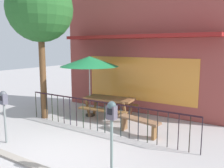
{
  "coord_description": "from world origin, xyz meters",
  "views": [
    {
      "loc": [
        4.03,
        -3.98,
        2.61
      ],
      "look_at": [
        0.15,
        2.15,
        1.46
      ],
      "focal_mm": 37.99,
      "sensor_mm": 36.0,
      "label": 1
    }
  ],
  "objects": [
    {
      "name": "patio_bench",
      "position": [
        1.06,
        2.21,
        0.35
      ],
      "size": [
        1.43,
        0.57,
        0.48
      ],
      "color": "brown",
      "rests_on": "ground"
    },
    {
      "name": "patio_fence_front",
      "position": [
        0.0,
        1.75,
        0.66
      ],
      "size": [
        5.93,
        0.04,
        0.97
      ],
      "color": "black",
      "rests_on": "ground"
    },
    {
      "name": "pub_storefront",
      "position": [
        0.0,
        4.56,
        2.47
      ],
      "size": [
        7.03,
        1.32,
        4.95
      ],
      "color": "#542519",
      "rests_on": "ground"
    },
    {
      "name": "patio_umbrella",
      "position": [
        -1.36,
        2.96,
        2.06
      ],
      "size": [
        2.17,
        2.17,
        2.26
      ],
      "color": "#262521",
      "rests_on": "ground"
    },
    {
      "name": "curb_edge",
      "position": [
        0.0,
        -0.81,
        0.0
      ],
      "size": [
        9.84,
        0.2,
        0.11
      ],
      "primitive_type": "cube",
      "color": "gray",
      "rests_on": "ground"
    },
    {
      "name": "parking_meter_far",
      "position": [
        1.7,
        -0.33,
        1.23
      ],
      "size": [
        0.18,
        0.17,
        1.6
      ],
      "color": "slate",
      "rests_on": "ground"
    },
    {
      "name": "ground",
      "position": [
        0.0,
        0.0,
        0.0
      ],
      "size": [
        40.0,
        40.0,
        0.0
      ],
      "primitive_type": "plane",
      "color": "#AEA9A9"
    },
    {
      "name": "picnic_table_left",
      "position": [
        -0.56,
        3.08,
        0.61
      ],
      "size": [
        1.95,
        1.57,
        0.79
      ],
      "color": "brown",
      "rests_on": "ground"
    },
    {
      "name": "parking_meter_near",
      "position": [
        -1.73,
        -0.32,
        1.12
      ],
      "size": [
        0.18,
        0.17,
        1.45
      ],
      "color": "slate",
      "rests_on": "ground"
    },
    {
      "name": "street_tree",
      "position": [
        -2.61,
        1.85,
        3.87
      ],
      "size": [
        2.29,
        2.29,
        5.04
      ],
      "color": "brown",
      "rests_on": "ground"
    }
  ]
}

